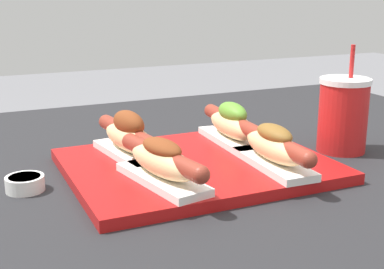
{
  "coord_description": "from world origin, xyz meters",
  "views": [
    {
      "loc": [
        -0.39,
        -0.82,
        1.05
      ],
      "look_at": [
        -0.03,
        -0.03,
        0.81
      ],
      "focal_mm": 50.0,
      "sensor_mm": 36.0,
      "label": 1
    }
  ],
  "objects_px": {
    "hot_dog_3": "(232,125)",
    "drink_cup": "(343,115)",
    "hot_dog_0": "(162,162)",
    "hot_dog_1": "(274,147)",
    "serving_tray": "(197,166)",
    "sauce_bowl": "(25,183)",
    "hot_dog_2": "(129,137)"
  },
  "relations": [
    {
      "from": "serving_tray",
      "to": "hot_dog_0",
      "type": "height_order",
      "value": "hot_dog_0"
    },
    {
      "from": "hot_dog_3",
      "to": "sauce_bowl",
      "type": "relative_size",
      "value": 3.75
    },
    {
      "from": "serving_tray",
      "to": "hot_dog_3",
      "type": "relative_size",
      "value": 1.93
    },
    {
      "from": "hot_dog_1",
      "to": "hot_dog_2",
      "type": "bearing_deg",
      "value": 143.1
    },
    {
      "from": "serving_tray",
      "to": "drink_cup",
      "type": "xyz_separation_m",
      "value": [
        0.29,
        -0.01,
        0.06
      ]
    },
    {
      "from": "hot_dog_1",
      "to": "hot_dog_3",
      "type": "bearing_deg",
      "value": 88.03
    },
    {
      "from": "hot_dog_3",
      "to": "drink_cup",
      "type": "distance_m",
      "value": 0.21
    },
    {
      "from": "sauce_bowl",
      "to": "drink_cup",
      "type": "relative_size",
      "value": 0.29
    },
    {
      "from": "hot_dog_0",
      "to": "hot_dog_3",
      "type": "relative_size",
      "value": 0.98
    },
    {
      "from": "hot_dog_0",
      "to": "drink_cup",
      "type": "bearing_deg",
      "value": 9.72
    },
    {
      "from": "hot_dog_2",
      "to": "drink_cup",
      "type": "distance_m",
      "value": 0.4
    },
    {
      "from": "hot_dog_1",
      "to": "drink_cup",
      "type": "height_order",
      "value": "drink_cup"
    },
    {
      "from": "hot_dog_0",
      "to": "hot_dog_3",
      "type": "distance_m",
      "value": 0.24
    },
    {
      "from": "hot_dog_2",
      "to": "serving_tray",
      "type": "bearing_deg",
      "value": -34.46
    },
    {
      "from": "sauce_bowl",
      "to": "drink_cup",
      "type": "xyz_separation_m",
      "value": [
        0.57,
        -0.03,
        0.06
      ]
    },
    {
      "from": "hot_dog_2",
      "to": "hot_dog_0",
      "type": "bearing_deg",
      "value": -87.89
    },
    {
      "from": "serving_tray",
      "to": "hot_dog_0",
      "type": "distance_m",
      "value": 0.12
    },
    {
      "from": "serving_tray",
      "to": "hot_dog_1",
      "type": "height_order",
      "value": "hot_dog_1"
    },
    {
      "from": "drink_cup",
      "to": "hot_dog_1",
      "type": "bearing_deg",
      "value": -159.99
    },
    {
      "from": "hot_dog_3",
      "to": "drink_cup",
      "type": "bearing_deg",
      "value": -21.95
    },
    {
      "from": "hot_dog_1",
      "to": "hot_dog_2",
      "type": "relative_size",
      "value": 1.01
    },
    {
      "from": "hot_dog_3",
      "to": "serving_tray",
      "type": "bearing_deg",
      "value": -146.54
    },
    {
      "from": "hot_dog_2",
      "to": "hot_dog_1",
      "type": "bearing_deg",
      "value": -36.9
    },
    {
      "from": "hot_dog_0",
      "to": "hot_dog_2",
      "type": "relative_size",
      "value": 0.99
    },
    {
      "from": "serving_tray",
      "to": "drink_cup",
      "type": "distance_m",
      "value": 0.3
    },
    {
      "from": "hot_dog_0",
      "to": "hot_dog_1",
      "type": "bearing_deg",
      "value": -1.63
    },
    {
      "from": "hot_dog_0",
      "to": "hot_dog_2",
      "type": "bearing_deg",
      "value": 92.11
    },
    {
      "from": "hot_dog_3",
      "to": "hot_dog_1",
      "type": "bearing_deg",
      "value": -91.97
    },
    {
      "from": "drink_cup",
      "to": "hot_dog_0",
      "type": "bearing_deg",
      "value": -170.28
    },
    {
      "from": "serving_tray",
      "to": "hot_dog_3",
      "type": "distance_m",
      "value": 0.13
    },
    {
      "from": "hot_dog_3",
      "to": "sauce_bowl",
      "type": "bearing_deg",
      "value": -173.37
    },
    {
      "from": "hot_dog_0",
      "to": "sauce_bowl",
      "type": "distance_m",
      "value": 0.21
    }
  ]
}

